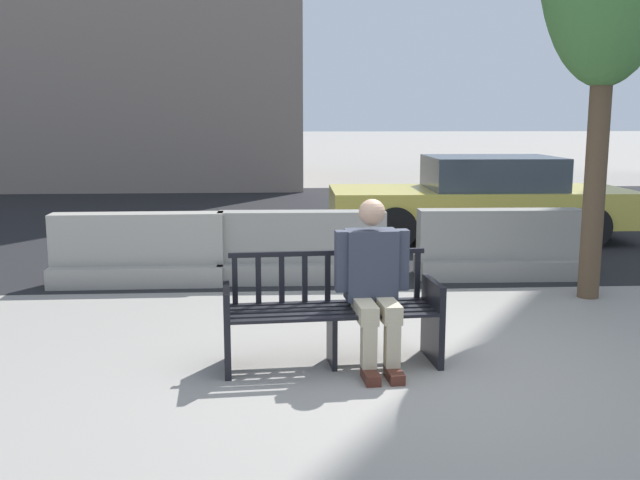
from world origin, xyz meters
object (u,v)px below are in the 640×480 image
at_px(car_taxi_near, 482,199).
at_px(street_bench, 331,315).
at_px(jersey_barrier_right, 499,250).
at_px(jersey_barrier_left, 139,255).
at_px(seated_person, 373,280).
at_px(jersey_barrier_centre, 302,252).

bearing_deg(car_taxi_near, street_bench, -116.49).
height_order(street_bench, jersey_barrier_right, street_bench).
relative_size(street_bench, jersey_barrier_left, 0.86).
height_order(street_bench, jersey_barrier_left, street_bench).
xyz_separation_m(seated_person, car_taxi_near, (2.55, 5.80, -0.03)).
distance_m(jersey_barrier_centre, car_taxi_near, 4.09).
relative_size(street_bench, jersey_barrier_right, 0.85).
bearing_deg(jersey_barrier_centre, street_bench, -87.75).
relative_size(jersey_barrier_centre, car_taxi_near, 0.42).
xyz_separation_m(jersey_barrier_right, car_taxi_near, (0.57, 2.74, 0.32)).
xyz_separation_m(jersey_barrier_centre, jersey_barrier_left, (-1.94, -0.05, 0.00)).
height_order(street_bench, seated_person, seated_person).
bearing_deg(jersey_barrier_right, jersey_barrier_centre, -179.25).
distance_m(street_bench, car_taxi_near, 6.45).
xyz_separation_m(jersey_barrier_centre, jersey_barrier_right, (2.42, 0.03, 0.00)).
height_order(jersey_barrier_left, car_taxi_near, car_taxi_near).
relative_size(jersey_barrier_left, jersey_barrier_right, 1.00).
bearing_deg(car_taxi_near, seated_person, -113.72).
height_order(jersey_barrier_centre, jersey_barrier_left, same).
relative_size(seated_person, jersey_barrier_centre, 0.65).
bearing_deg(seated_person, jersey_barrier_left, 128.62).
bearing_deg(car_taxi_near, jersey_barrier_centre, -137.15).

